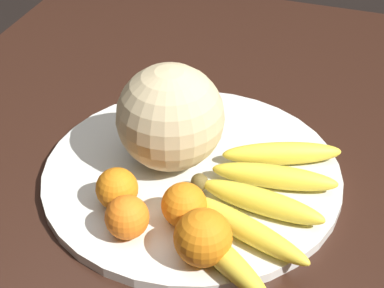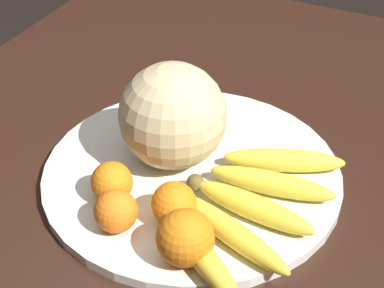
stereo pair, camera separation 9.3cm
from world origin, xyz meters
TOP-DOWN VIEW (x-y plane):
  - kitchen_table at (0.00, 0.00)m, footprint 1.38×1.11m
  - fruit_bowl at (-0.02, -0.03)m, footprint 0.45×0.45m
  - melon at (-0.03, -0.06)m, footprint 0.16×0.16m
  - banana_bunch at (0.03, 0.09)m, footprint 0.34×0.21m
  - orange_front_left at (0.09, -0.10)m, footprint 0.06×0.06m
  - orange_front_right at (0.09, -0.00)m, footprint 0.06×0.06m
  - orange_mid_center at (0.14, 0.04)m, footprint 0.07×0.07m
  - orange_back_left at (0.13, -0.06)m, footprint 0.06×0.06m

SIDE VIEW (x-z plane):
  - kitchen_table at x=0.00m, z-range 0.29..1.04m
  - fruit_bowl at x=-0.02m, z-range 0.75..0.77m
  - banana_bunch at x=0.03m, z-range 0.77..0.80m
  - orange_back_left at x=0.13m, z-range 0.77..0.82m
  - orange_front_left at x=0.09m, z-range 0.77..0.82m
  - orange_front_right at x=0.09m, z-range 0.77..0.83m
  - orange_mid_center at x=0.14m, z-range 0.77..0.84m
  - melon at x=-0.03m, z-range 0.77..0.93m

